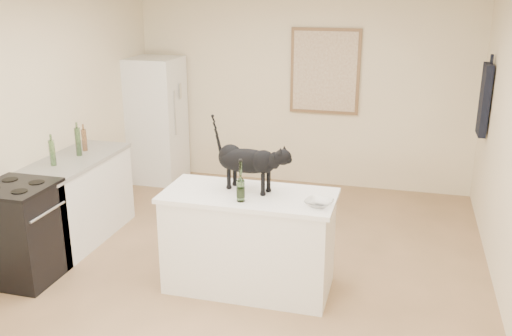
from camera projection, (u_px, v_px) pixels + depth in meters
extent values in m
plane|color=#A9805A|center=(245.00, 274.00, 5.33)|extent=(5.50, 5.50, 0.00)
plane|color=beige|center=(302.00, 89.00, 7.45)|extent=(4.50, 0.00, 4.50)
plane|color=beige|center=(64.00, 306.00, 2.40)|extent=(4.50, 0.00, 4.50)
plane|color=beige|center=(23.00, 126.00, 5.49)|extent=(0.00, 5.50, 5.50)
cube|color=white|center=(249.00, 243.00, 4.99)|extent=(1.44, 0.67, 0.86)
cube|color=white|center=(249.00, 196.00, 4.85)|extent=(1.50, 0.70, 0.04)
cube|color=white|center=(76.00, 201.00, 5.96)|extent=(0.60, 1.40, 0.86)
cube|color=gray|center=(72.00, 161.00, 5.82)|extent=(0.62, 1.44, 0.04)
cube|color=black|center=(21.00, 234.00, 5.13)|extent=(0.60, 0.60, 0.90)
cube|color=white|center=(156.00, 120.00, 7.71)|extent=(0.68, 0.68, 1.70)
cube|color=brown|center=(325.00, 71.00, 7.28)|extent=(0.90, 0.03, 1.10)
cube|color=beige|center=(325.00, 72.00, 7.26)|extent=(0.82, 0.00, 1.02)
cube|color=black|center=(485.00, 100.00, 6.24)|extent=(0.08, 0.34, 0.80)
cylinder|color=#325B24|center=(241.00, 183.00, 4.62)|extent=(0.07, 0.07, 0.32)
imported|color=white|center=(319.00, 203.00, 4.55)|extent=(0.28, 0.28, 0.05)
cube|color=beige|center=(181.00, 91.00, 7.59)|extent=(0.04, 0.16, 0.21)
cylinder|color=#21591E|center=(52.00, 153.00, 5.57)|extent=(0.06, 0.06, 0.26)
cylinder|color=#164318|center=(78.00, 142.00, 5.88)|extent=(0.06, 0.06, 0.30)
cylinder|color=brown|center=(84.00, 140.00, 6.07)|extent=(0.06, 0.06, 0.24)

